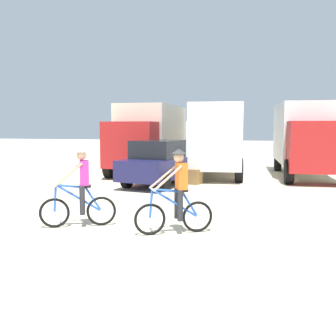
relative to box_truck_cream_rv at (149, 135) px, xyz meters
name	(u,v)px	position (x,y,z in m)	size (l,w,h in m)	color
ground_plane	(119,254)	(3.12, -12.70, -1.87)	(120.00, 120.00, 0.00)	beige
box_truck_cream_rv	(149,135)	(0.00, 0.00, 0.00)	(2.46, 6.78, 3.35)	beige
box_truck_avon_van	(216,135)	(3.34, -0.13, 0.00)	(3.01, 6.95, 3.35)	white
box_truck_white_box	(306,136)	(7.48, 0.00, 0.00)	(2.74, 6.87, 3.35)	white
sedan_parked	(161,163)	(1.69, -4.22, -0.99)	(2.56, 4.47, 1.76)	#1E1E4C
cyclist_orange_shirt	(80,190)	(1.55, -11.00, -1.03)	(1.60, 0.83, 1.82)	black
cyclist_cowboy_hat	(177,195)	(3.82, -11.07, -1.03)	(1.57, 0.88, 1.82)	black
supply_crate	(192,176)	(2.85, -3.64, -1.57)	(0.56, 0.68, 0.60)	olive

